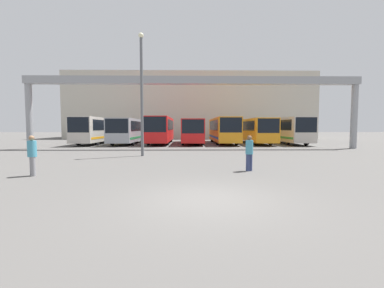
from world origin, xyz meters
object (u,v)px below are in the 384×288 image
Objects in this scene: bus_slot_1 at (128,130)px; bus_slot_2 at (161,129)px; bus_slot_4 at (223,129)px; bus_slot_0 at (97,129)px; bus_slot_6 at (287,129)px; bus_slot_3 at (192,130)px; pedestrian_near_right at (32,155)px; pedestrian_mid_right at (249,152)px; lamp_post at (142,90)px; bus_slot_5 at (254,129)px.

bus_slot_1 is 0.88× the size of bus_slot_2.
bus_slot_2 reaches higher than bus_slot_1.
bus_slot_1 is 4.00m from bus_slot_2.
bus_slot_1 is 11.85m from bus_slot_4.
bus_slot_4 is at bearing 0.85° from bus_slot_0.
bus_slot_4 is at bearing -0.11° from bus_slot_2.
bus_slot_4 is 1.17× the size of bus_slot_6.
pedestrian_near_right is (-7.07, -21.14, -0.80)m from bus_slot_3.
bus_slot_2 reaches higher than pedestrian_near_right.
bus_slot_4 is at bearing 7.62° from bus_slot_3.
bus_slot_0 is 24.82m from pedestrian_mid_right.
bus_slot_1 is 6.12× the size of pedestrian_near_right.
bus_slot_2 is 1.37× the size of lamp_post.
bus_slot_1 is at bearing -92.34° from pedestrian_mid_right.
bus_slot_3 is 3.98m from bus_slot_4.
bus_slot_1 is 6.28× the size of pedestrian_mid_right.
bus_slot_3 is 0.91× the size of bus_slot_4.
bus_slot_4 is 7.93m from bus_slot_6.
pedestrian_near_right is 9.46m from pedestrian_mid_right.
bus_slot_4 reaches higher than pedestrian_mid_right.
bus_slot_2 is at bearing 1.81° from bus_slot_0.
bus_slot_5 reaches higher than pedestrian_mid_right.
bus_slot_0 is 0.96× the size of bus_slot_5.
lamp_post is at bearing -129.34° from bus_slot_5.
bus_slot_1 is at bearing -177.47° from bus_slot_5.
bus_slot_0 is 11.83m from bus_slot_3.
bus_slot_4 is at bearing -179.57° from bus_slot_5.
bus_slot_1 is 7.89m from bus_slot_3.
bus_slot_4 is at bearing 61.46° from lamp_post.
bus_slot_4 is at bearing -68.36° from pedestrian_near_right.
bus_slot_5 is at bearing -134.54° from pedestrian_mid_right.
bus_slot_5 is 7.12× the size of pedestrian_mid_right.
bus_slot_6 is (11.83, -0.33, 0.12)m from bus_slot_3.
bus_slot_0 is 1.32× the size of lamp_post.
pedestrian_mid_right is at bearing -94.49° from bus_slot_4.
bus_slot_0 reaches higher than pedestrian_near_right.
bus_slot_2 is 1.00× the size of bus_slot_5.
pedestrian_near_right is (4.76, -21.43, -0.93)m from bus_slot_0.
bus_slot_3 is at bearing -175.96° from bus_slot_5.
lamp_post reaches higher than bus_slot_6.
bus_slot_5 is 21.39m from pedestrian_mid_right.
bus_slot_4 is (11.83, 0.67, 0.08)m from bus_slot_1.
lamp_post is at bearing -73.12° from bus_slot_1.
lamp_post reaches higher than pedestrian_near_right.
bus_slot_5 is at bearing 4.04° from bus_slot_3.
bus_slot_1 is at bearing 106.88° from lamp_post.
pedestrian_near_right is at bearing -132.24° from bus_slot_6.
bus_slot_2 is 7.10× the size of pedestrian_mid_right.
pedestrian_near_right is at bearing -87.78° from bus_slot_1.
pedestrian_mid_right is (14.15, -20.37, -0.96)m from bus_slot_0.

